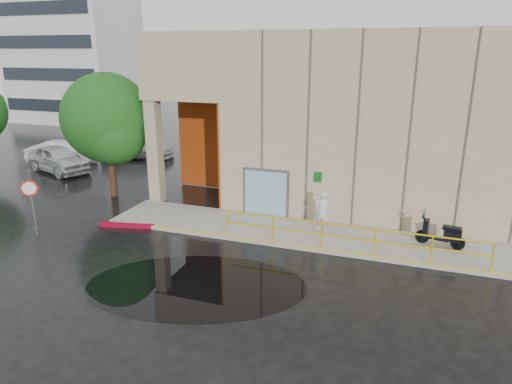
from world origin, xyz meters
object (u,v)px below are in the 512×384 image
(red_curb, at_px, (127,225))
(scooter, at_px, (442,227))
(tree_near, at_px, (109,122))
(stop_sign, at_px, (31,194))
(person, at_px, (322,211))
(car_b, at_px, (61,152))
(car_c, at_px, (137,147))
(car_a, at_px, (58,159))

(red_curb, bearing_deg, scooter, 8.83)
(scooter, height_order, tree_near, tree_near)
(stop_sign, distance_m, tree_near, 5.80)
(person, height_order, car_b, person)
(car_b, relative_size, tree_near, 0.69)
(red_curb, distance_m, tree_near, 6.01)
(person, height_order, stop_sign, stop_sign)
(scooter, relative_size, car_c, 0.35)
(car_b, bearing_deg, tree_near, -140.96)
(stop_sign, height_order, tree_near, tree_near)
(scooter, xyz_separation_m, tree_near, (-15.55, 1.59, 2.91))
(scooter, bearing_deg, red_curb, -159.89)
(person, xyz_separation_m, tree_near, (-11.04, 1.53, 2.85))
(red_curb, bearing_deg, tree_near, 131.21)
(stop_sign, distance_m, red_curb, 3.93)
(red_curb, height_order, car_b, car_b)
(person, xyz_separation_m, car_a, (-17.34, 4.60, -0.17))
(red_curb, xyz_separation_m, tree_near, (-3.09, 3.53, 3.76))
(red_curb, bearing_deg, car_b, 141.87)
(stop_sign, bearing_deg, scooter, -2.74)
(red_curb, bearing_deg, person, 14.06)
(person, height_order, car_c, person)
(car_a, distance_m, car_c, 5.52)
(car_b, bearing_deg, car_c, -72.08)
(car_a, xyz_separation_m, car_b, (-1.68, 2.10, -0.11))
(red_curb, bearing_deg, stop_sign, -148.63)
(car_c, relative_size, tree_near, 0.82)
(red_curb, relative_size, car_c, 0.47)
(stop_sign, xyz_separation_m, car_b, (-8.01, 10.55, -1.00))
(person, distance_m, scooter, 4.51)
(car_b, bearing_deg, scooter, -124.06)
(car_a, relative_size, car_c, 0.94)
(scooter, distance_m, car_b, 24.48)
(stop_sign, xyz_separation_m, car_a, (-6.33, 8.45, -0.89))
(stop_sign, xyz_separation_m, car_c, (-4.00, 13.46, -0.97))
(person, height_order, red_curb, person)
(car_b, distance_m, car_c, 4.95)
(person, relative_size, car_b, 0.39)
(stop_sign, bearing_deg, red_curb, 14.87)
(car_a, distance_m, tree_near, 7.63)
(person, distance_m, tree_near, 11.51)
(scooter, bearing_deg, person, -169.42)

